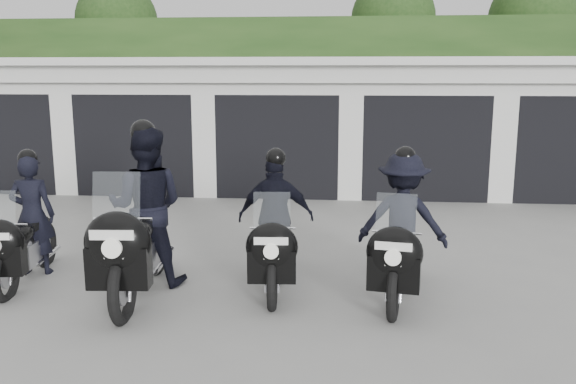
# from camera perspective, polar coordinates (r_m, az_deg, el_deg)

# --- Properties ---
(ground) EXTENTS (80.00, 80.00, 0.00)m
(ground) POSITION_cam_1_polar(r_m,az_deg,el_deg) (7.86, -5.34, -8.72)
(ground) COLOR gray
(ground) RESTS_ON ground
(garage_block) EXTENTS (16.40, 6.80, 2.96)m
(garage_block) POSITION_cam_1_polar(r_m,az_deg,el_deg) (15.43, -0.02, 6.54)
(garage_block) COLOR silver
(garage_block) RESTS_ON ground
(background_vegetation) EXTENTS (20.00, 3.90, 5.80)m
(background_vegetation) POSITION_cam_1_polar(r_m,az_deg,el_deg) (20.20, 2.31, 11.44)
(background_vegetation) COLOR #1C3814
(background_vegetation) RESTS_ON ground
(police_bike_a) EXTENTS (0.74, 1.99, 1.73)m
(police_bike_a) POSITION_cam_1_polar(r_m,az_deg,el_deg) (8.54, -23.40, -3.16)
(police_bike_a) COLOR black
(police_bike_a) RESTS_ON ground
(police_bike_b) EXTENTS (1.03, 2.48, 2.16)m
(police_bike_b) POSITION_cam_1_polar(r_m,az_deg,el_deg) (7.67, -13.47, -2.38)
(police_bike_b) COLOR black
(police_bike_b) RESTS_ON ground
(police_bike_c) EXTENTS (1.00, 2.05, 1.78)m
(police_bike_c) POSITION_cam_1_polar(r_m,az_deg,el_deg) (7.70, -1.19, -3.22)
(police_bike_c) COLOR black
(police_bike_c) RESTS_ON ground
(police_bike_d) EXTENTS (1.18, 2.10, 1.84)m
(police_bike_d) POSITION_cam_1_polar(r_m,az_deg,el_deg) (7.53, 10.57, -3.50)
(police_bike_d) COLOR black
(police_bike_d) RESTS_ON ground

